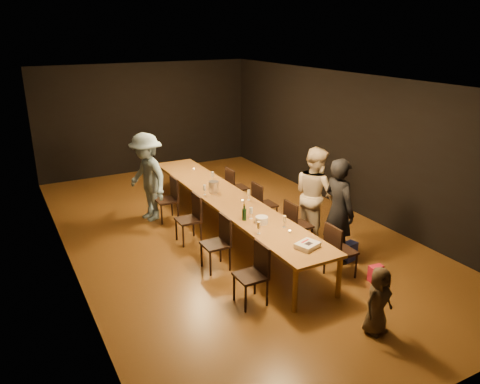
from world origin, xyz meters
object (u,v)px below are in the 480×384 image
chair_right_0 (341,250)px  chair_right_3 (237,187)px  table (228,200)px  man_blue (147,177)px  chair_left_2 (188,219)px  woman_tan (315,195)px  plate_stack (262,220)px  ice_bucket (214,187)px  chair_right_2 (265,204)px  woman_birthday (339,211)px  chair_left_3 (166,200)px  child (378,301)px  chair_left_1 (215,244)px  chair_left_0 (251,275)px  birthday_cake (307,245)px  champagne_bottle (244,212)px  chair_right_1 (299,225)px

chair_right_0 → chair_right_3: 3.60m
table → man_blue: man_blue is taller
chair_left_2 → woman_tan: woman_tan is taller
chair_left_2 → man_blue: 1.57m
plate_stack → ice_bucket: ice_bucket is taller
chair_right_2 → woman_birthday: size_ratio=0.50×
chair_left_3 → child: (1.15, -5.01, 0.01)m
chair_left_1 → table: bearing=-35.3°
chair_left_0 → chair_left_3: same height
woman_birthday → ice_bucket: bearing=27.8°
chair_left_2 → woman_birthday: woman_birthday is taller
ice_bucket → chair_right_3: bearing=38.8°
chair_left_0 → man_blue: man_blue is taller
chair_left_0 → birthday_cake: (0.92, -0.11, 0.32)m
woman_tan → woman_birthday: bearing=169.0°
man_blue → birthday_cake: man_blue is taller
chair_left_3 → child: child is taller
woman_birthday → champagne_bottle: bearing=60.5°
chair_left_2 → chair_right_2: bearing=-90.0°
man_blue → chair_left_0: bearing=-7.9°
champagne_bottle → table: bearing=77.2°
ice_bucket → chair_right_1: bearing=-59.9°
chair_left_0 → woman_tan: size_ratio=0.51×
chair_right_0 → chair_left_0: (-1.70, 0.00, 0.00)m
chair_right_1 → child: bearing=-12.0°
child → ice_bucket: 4.28m
child → champagne_bottle: size_ratio=3.05×
man_blue → birthday_cake: 4.16m
table → chair_left_2: bearing=180.0°
chair_right_3 → birthday_cake: bearing=-11.8°
chair_left_1 → ice_bucket: size_ratio=4.12×
chair_left_1 → child: bearing=-156.3°
woman_tan → chair_left_3: bearing=43.9°
chair_right_1 → chair_left_1: 1.70m
chair_left_3 → man_blue: bearing=48.8°
chair_right_2 → chair_left_1: 2.08m
chair_left_3 → woman_birthday: bearing=-147.3°
birthday_cake → champagne_bottle: (-0.33, 1.38, 0.12)m
chair_left_0 → woman_birthday: woman_birthday is taller
chair_left_0 → champagne_bottle: 1.47m
birthday_cake → ice_bucket: size_ratio=1.79×
chair_left_2 → ice_bucket: (0.75, 0.44, 0.40)m
plate_stack → man_blue: bearing=110.8°
table → ice_bucket: (-0.10, 0.44, 0.16)m
chair_right_0 → chair_left_0: 1.70m
chair_right_2 → chair_left_3: bearing=-125.2°
chair_right_3 → child: (-0.55, -5.01, 0.01)m
chair_right_0 → plate_stack: size_ratio=4.33×
chair_left_0 → ice_bucket: (0.75, 2.84, 0.40)m
chair_left_2 → chair_right_0: bearing=-144.7°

